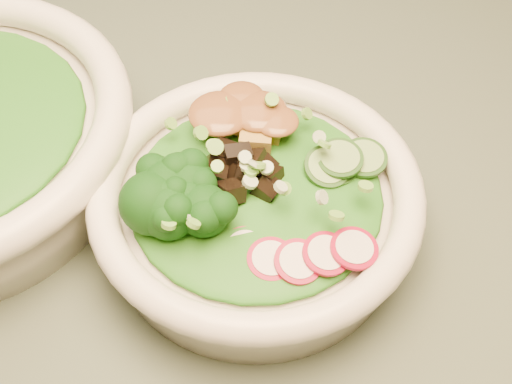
# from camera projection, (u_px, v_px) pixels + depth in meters

# --- Properties ---
(dining_table) EXTENTS (1.20, 0.80, 0.75)m
(dining_table) POSITION_uv_depth(u_px,v_px,m) (320.00, 351.00, 0.63)
(dining_table) COLOR black
(dining_table) RESTS_ON ground
(salad_bowl) EXTENTS (0.25, 0.25, 0.07)m
(salad_bowl) POSITION_uv_depth(u_px,v_px,m) (256.00, 208.00, 0.54)
(salad_bowl) COLOR white
(salad_bowl) RESTS_ON dining_table
(lettuce_bed) EXTENTS (0.19, 0.19, 0.02)m
(lettuce_bed) POSITION_uv_depth(u_px,v_px,m) (256.00, 191.00, 0.52)
(lettuce_bed) COLOR #1A5612
(lettuce_bed) RESTS_ON salad_bowl
(broccoli_florets) EXTENTS (0.09, 0.08, 0.04)m
(broccoli_florets) POSITION_uv_depth(u_px,v_px,m) (178.00, 199.00, 0.50)
(broccoli_florets) COLOR black
(broccoli_florets) RESTS_ON salad_bowl
(radish_slices) EXTENTS (0.11, 0.06, 0.02)m
(radish_slices) POSITION_uv_depth(u_px,v_px,m) (285.00, 255.00, 0.48)
(radish_slices) COLOR maroon
(radish_slices) RESTS_ON salad_bowl
(cucumber_slices) EXTENTS (0.08, 0.08, 0.03)m
(cucumber_slices) POSITION_uv_depth(u_px,v_px,m) (335.00, 166.00, 0.52)
(cucumber_slices) COLOR #80B464
(cucumber_slices) RESTS_ON salad_bowl
(mushroom_heap) EXTENTS (0.08, 0.08, 0.04)m
(mushroom_heap) POSITION_uv_depth(u_px,v_px,m) (252.00, 169.00, 0.52)
(mushroom_heap) COLOR black
(mushroom_heap) RESTS_ON salad_bowl
(tofu_cubes) EXTENTS (0.09, 0.08, 0.03)m
(tofu_cubes) POSITION_uv_depth(u_px,v_px,m) (237.00, 126.00, 0.55)
(tofu_cubes) COLOR #AA8638
(tofu_cubes) RESTS_ON salad_bowl
(peanut_sauce) EXTENTS (0.06, 0.05, 0.01)m
(peanut_sauce) POSITION_uv_depth(u_px,v_px,m) (236.00, 115.00, 0.54)
(peanut_sauce) COLOR brown
(peanut_sauce) RESTS_ON tofu_cubes
(scallion_garnish) EXTENTS (0.18, 0.18, 0.02)m
(scallion_garnish) POSITION_uv_depth(u_px,v_px,m) (256.00, 172.00, 0.50)
(scallion_garnish) COLOR #6CAF3D
(scallion_garnish) RESTS_ON salad_bowl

